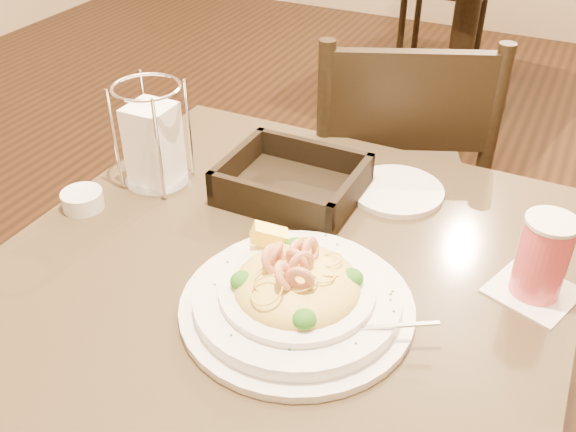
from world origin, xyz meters
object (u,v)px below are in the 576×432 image
at_px(drink_glass, 543,258).
at_px(side_plate, 396,191).
at_px(dining_chair_near, 392,189).
at_px(napkin_caddy, 154,142).
at_px(bread_basket, 292,184).
at_px(main_table, 283,358).
at_px(background_table, 469,2).
at_px(pasta_bowl, 297,293).
at_px(butter_ramekin, 83,200).

distance_m(drink_glass, side_plate, 0.33).
height_order(dining_chair_near, napkin_caddy, dining_chair_near).
bearing_deg(dining_chair_near, bread_basket, 57.97).
distance_m(dining_chair_near, napkin_caddy, 0.68).
bearing_deg(dining_chair_near, drink_glass, 102.95).
bearing_deg(napkin_caddy, main_table, -20.14).
distance_m(drink_glass, bread_basket, 0.46).
xyz_separation_m(background_table, dining_chair_near, (0.20, -1.73, 0.01)).
height_order(background_table, bread_basket, bread_basket).
relative_size(dining_chair_near, drink_glass, 6.11).
relative_size(dining_chair_near, bread_basket, 3.72).
relative_size(bread_basket, side_plate, 1.40).
height_order(main_table, pasta_bowl, pasta_bowl).
bearing_deg(main_table, bread_basket, 111.15).
bearing_deg(bread_basket, pasta_bowl, -63.27).
bearing_deg(drink_glass, background_table, 104.29).
bearing_deg(drink_glass, napkin_caddy, 178.64).
height_order(main_table, butter_ramekin, butter_ramekin).
xyz_separation_m(pasta_bowl, butter_ramekin, (-0.47, 0.08, -0.02)).
distance_m(dining_chair_near, bread_basket, 0.51).
height_order(bread_basket, butter_ramekin, bread_basket).
xyz_separation_m(bread_basket, napkin_caddy, (-0.26, -0.07, 0.06)).
height_order(side_plate, butter_ramekin, butter_ramekin).
distance_m(pasta_bowl, drink_glass, 0.37).
bearing_deg(butter_ramekin, dining_chair_near, 58.31).
bearing_deg(main_table, drink_glass, 15.38).
height_order(main_table, bread_basket, bread_basket).
bearing_deg(napkin_caddy, side_plate, 20.44).
distance_m(drink_glass, butter_ramekin, 0.79).
height_order(background_table, drink_glass, drink_glass).
bearing_deg(napkin_caddy, pasta_bowl, -27.98).
xyz_separation_m(dining_chair_near, bread_basket, (-0.07, -0.44, 0.24)).
distance_m(main_table, pasta_bowl, 0.28).
distance_m(main_table, napkin_caddy, 0.47).
relative_size(main_table, side_plate, 5.04).
height_order(dining_chair_near, pasta_bowl, dining_chair_near).
height_order(bread_basket, napkin_caddy, napkin_caddy).
height_order(napkin_caddy, side_plate, napkin_caddy).
xyz_separation_m(pasta_bowl, drink_glass, (0.31, 0.19, 0.03)).
relative_size(main_table, drink_glass, 5.91).
bearing_deg(pasta_bowl, main_table, 126.84).
bearing_deg(side_plate, napkin_caddy, -159.56).
bearing_deg(bread_basket, drink_glass, -10.75).
relative_size(pasta_bowl, side_plate, 2.13).
bearing_deg(background_table, pasta_bowl, -83.84).
bearing_deg(butter_ramekin, drink_glass, 8.66).
height_order(drink_glass, side_plate, drink_glass).
relative_size(pasta_bowl, drink_glass, 2.50).
bearing_deg(butter_ramekin, side_plate, 30.57).
height_order(main_table, napkin_caddy, napkin_caddy).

